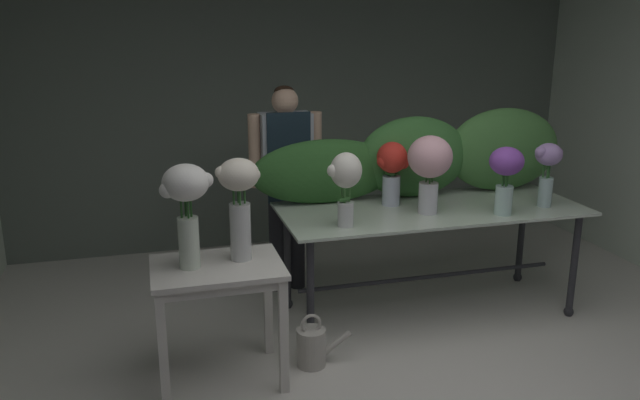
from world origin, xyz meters
name	(u,v)px	position (x,y,z in m)	size (l,w,h in m)	color
ground_plane	(352,306)	(0.00, 1.65, 0.00)	(7.26, 7.26, 0.00)	silver
wall_back	(299,91)	(0.00, 3.30, 1.43)	(5.44, 0.12, 2.85)	slate
display_table_glass	(431,223)	(0.50, 1.42, 0.68)	(2.13, 0.87, 0.80)	beige
side_table_white	(218,282)	(-1.06, 0.91, 0.62)	(0.74, 0.55, 0.72)	silver
florist	(286,168)	(-0.39, 2.11, 0.98)	(0.56, 0.24, 1.60)	#232328
foliage_backdrop	(430,157)	(0.61, 1.74, 1.09)	(2.42, 0.31, 0.63)	#2D6028
vase_violet_dahlias	(506,172)	(0.90, 1.15, 1.09)	(0.23, 0.23, 0.46)	silver
vase_lilac_ranunculus	(547,167)	(1.28, 1.24, 1.08)	(0.22, 0.18, 0.45)	silver
vase_ivory_roses	(345,180)	(-0.22, 1.18, 1.10)	(0.23, 0.20, 0.48)	silver
vase_blush_lilies	(430,164)	(0.41, 1.31, 1.14)	(0.30, 0.30, 0.53)	silver
vase_scarlet_anemones	(392,168)	(0.24, 1.56, 1.06)	(0.23, 0.22, 0.45)	silver
vase_white_roses_tall	(186,201)	(-1.21, 0.91, 1.11)	(0.29, 0.25, 0.59)	silver
vase_cream_lisianthus_tall	(239,198)	(-0.92, 0.96, 1.09)	(0.26, 0.23, 0.60)	silver
watering_can	(312,346)	(-0.51, 0.91, 0.13)	(0.35, 0.18, 0.34)	#B7B2A8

